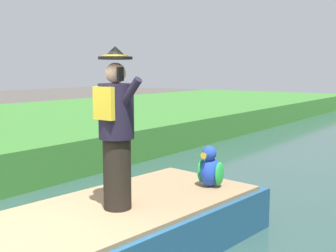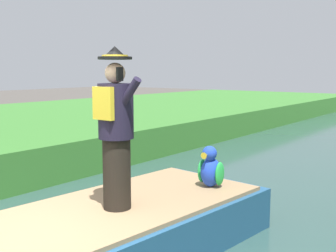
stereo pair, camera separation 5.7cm
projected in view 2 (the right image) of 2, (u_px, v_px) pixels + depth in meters
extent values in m
cube|color=#23517A|center=(113.00, 233.00, 4.95)|extent=(2.17, 4.34, 0.56)
cube|color=#997A56|center=(112.00, 209.00, 4.91)|extent=(2.00, 4.00, 0.05)
cylinder|color=black|center=(117.00, 174.00, 4.80)|extent=(0.32, 0.32, 0.82)
cylinder|color=black|center=(116.00, 111.00, 4.70)|extent=(0.40, 0.40, 0.62)
cube|color=gold|center=(103.00, 103.00, 4.54)|extent=(0.28, 0.06, 0.36)
sphere|color=#DBA884|center=(115.00, 73.00, 4.65)|extent=(0.23, 0.23, 0.23)
cylinder|color=black|center=(115.00, 58.00, 4.62)|extent=(0.38, 0.38, 0.03)
cone|color=black|center=(115.00, 52.00, 4.61)|extent=(0.26, 0.26, 0.12)
cylinder|color=gold|center=(115.00, 56.00, 4.62)|extent=(0.29, 0.29, 0.02)
cylinder|color=black|center=(127.00, 96.00, 4.51)|extent=(0.38, 0.09, 0.43)
cube|color=black|center=(120.00, 74.00, 4.52)|extent=(0.03, 0.08, 0.15)
ellipsoid|color=blue|center=(211.00, 172.00, 5.73)|extent=(0.26, 0.32, 0.40)
sphere|color=blue|center=(210.00, 153.00, 5.66)|extent=(0.20, 0.20, 0.20)
cone|color=yellow|center=(206.00, 155.00, 5.58)|extent=(0.09, 0.09, 0.09)
ellipsoid|color=green|center=(202.00, 171.00, 5.81)|extent=(0.08, 0.20, 0.32)
ellipsoid|color=green|center=(220.00, 174.00, 5.64)|extent=(0.08, 0.20, 0.32)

